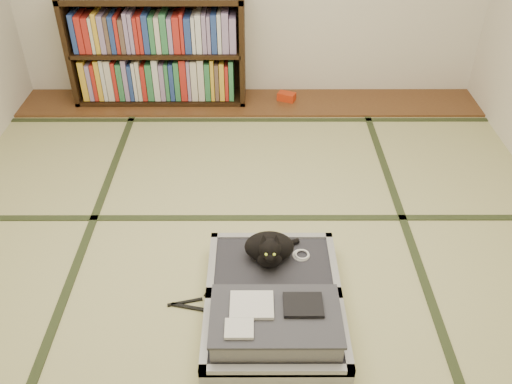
{
  "coord_description": "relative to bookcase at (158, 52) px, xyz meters",
  "views": [
    {
      "loc": [
        0.05,
        -2.32,
        2.23
      ],
      "look_at": [
        0.05,
        0.35,
        0.25
      ],
      "focal_mm": 38.0,
      "sensor_mm": 36.0,
      "label": 1
    }
  ],
  "objects": [
    {
      "name": "suitcase",
      "position": [
        0.92,
        -2.5,
        -0.35
      ],
      "size": [
        0.71,
        0.94,
        0.28
      ],
      "color": "#A2A2A6",
      "rests_on": "floor"
    },
    {
      "name": "bookcase",
      "position": [
        0.0,
        0.0,
        0.0
      ],
      "size": [
        1.47,
        0.34,
        0.95
      ],
      "color": "black",
      "rests_on": "wood_strip"
    },
    {
      "name": "cat",
      "position": [
        0.9,
        -2.21,
        -0.22
      ],
      "size": [
        0.31,
        0.32,
        0.25
      ],
      "color": "black",
      "rests_on": "suitcase"
    },
    {
      "name": "red_item",
      "position": [
        1.1,
        -0.04,
        -0.4
      ],
      "size": [
        0.17,
        0.14,
        0.07
      ],
      "primitive_type": "cube",
      "rotation": [
        0.0,
        0.0,
        -0.41
      ],
      "color": "red",
      "rests_on": "wood_strip"
    },
    {
      "name": "cable_coil",
      "position": [
        1.08,
        -2.17,
        -0.31
      ],
      "size": [
        0.1,
        0.1,
        0.02
      ],
      "color": "white",
      "rests_on": "suitcase"
    },
    {
      "name": "hanger",
      "position": [
        0.56,
        -2.42,
        -0.44
      ],
      "size": [
        0.4,
        0.22,
        0.01
      ],
      "color": "black",
      "rests_on": "floor"
    },
    {
      "name": "wood_strip",
      "position": [
        0.78,
        -0.07,
        -0.44
      ],
      "size": [
        4.0,
        0.5,
        0.02
      ],
      "primitive_type": "cube",
      "color": "brown",
      "rests_on": "ground"
    },
    {
      "name": "room_shell",
      "position": [
        0.78,
        -2.07,
        1.01
      ],
      "size": [
        4.5,
        4.5,
        4.5
      ],
      "color": "white",
      "rests_on": "ground"
    },
    {
      "name": "floor",
      "position": [
        0.78,
        -2.07,
        -0.45
      ],
      "size": [
        4.5,
        4.5,
        0.0
      ],
      "primitive_type": "plane",
      "color": "#BABA7C",
      "rests_on": "ground"
    },
    {
      "name": "tatami_borders",
      "position": [
        0.78,
        -1.57,
        -0.45
      ],
      "size": [
        4.0,
        4.5,
        0.01
      ],
      "color": "#2D381E",
      "rests_on": "ground"
    }
  ]
}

